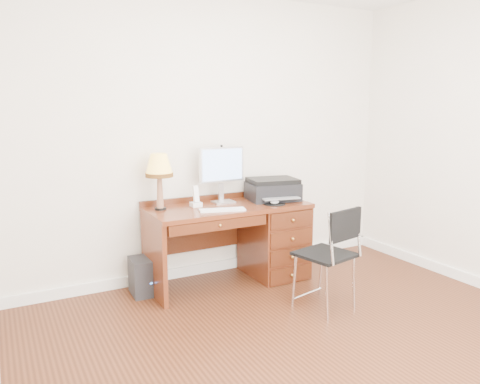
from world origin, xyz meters
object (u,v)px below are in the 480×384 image
desk (258,236)px  chair (330,249)px  printer (273,189)px  phone (196,201)px  equipment_box (147,276)px  leg_lamp (159,169)px  monitor (222,168)px

desk → chair: 0.96m
printer → chair: printer is taller
phone → equipment_box: size_ratio=0.59×
desk → printer: size_ratio=2.82×
leg_lamp → phone: 0.45m
chair → monitor: bearing=99.2°
desk → equipment_box: size_ratio=4.56×
desk → equipment_box: (-1.09, 0.10, -0.25)m
desk → monitor: (-0.31, 0.15, 0.67)m
leg_lamp → phone: leg_lamp is taller
monitor → printer: monitor is taller
desk → phone: 0.73m
chair → desk: bearing=85.1°
desk → leg_lamp: leg_lamp is taller
phone → equipment_box: phone is taller
equipment_box → phone: bearing=0.1°
equipment_box → leg_lamp: bearing=7.2°
monitor → chair: (0.44, -1.10, -0.56)m
equipment_box → printer: bearing=-0.7°
chair → equipment_box: chair is taller
leg_lamp → monitor: bearing=3.8°
desk → phone: size_ratio=7.73×
printer → chair: bearing=-83.1°
printer → chair: 1.03m
phone → chair: (0.74, -1.02, -0.28)m
printer → phone: 0.79m
leg_lamp → chair: size_ratio=0.58×
monitor → equipment_box: (-0.78, -0.05, -0.92)m
desk → leg_lamp: 1.18m
printer → phone: bearing=-173.7°
printer → leg_lamp: leg_lamp is taller
chair → leg_lamp: bearing=122.8°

